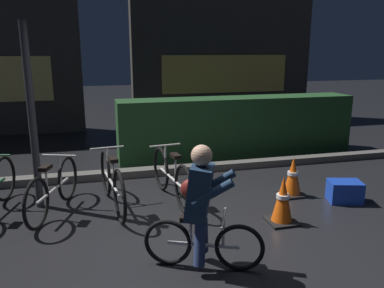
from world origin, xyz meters
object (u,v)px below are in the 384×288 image
parked_bike_center_left (53,189)px  parked_bike_center_right (112,182)px  parked_bike_right_mid (172,177)px  cyclist (201,207)px  traffic_cone_far (293,177)px  blue_crate (345,191)px  traffic_cone_near (283,200)px  street_post (32,118)px

parked_bike_center_left → parked_bike_center_right: (0.75, -0.01, 0.02)m
parked_bike_center_right → parked_bike_right_mid: bearing=-93.9°
cyclist → traffic_cone_far: bearing=63.2°
parked_bike_center_left → parked_bike_right_mid: size_ratio=0.91×
parked_bike_right_mid → blue_crate: parked_bike_right_mid is taller
traffic_cone_near → blue_crate: (1.18, 0.40, -0.14)m
parked_bike_right_mid → blue_crate: bearing=-113.3°
traffic_cone_far → blue_crate: (0.59, -0.41, -0.13)m
street_post → cyclist: street_post is taller
street_post → parked_bike_right_mid: street_post is taller
traffic_cone_near → blue_crate: size_ratio=1.37×
parked_bike_right_mid → traffic_cone_far: parked_bike_right_mid is taller
parked_bike_center_left → parked_bike_right_mid: bearing=-69.3°
traffic_cone_near → cyclist: 1.47m
street_post → parked_bike_center_left: 0.96m
cyclist → parked_bike_center_left: bearing=154.5°
traffic_cone_near → blue_crate: 1.25m
street_post → traffic_cone_far: 3.71m
blue_crate → cyclist: size_ratio=0.35×
parked_bike_right_mid → cyclist: (-0.08, -1.77, 0.28)m
traffic_cone_far → parked_bike_center_right: bearing=175.5°
parked_bike_right_mid → traffic_cone_near: bearing=-139.7°
parked_bike_right_mid → cyclist: cyclist is taller
parked_bike_right_mid → traffic_cone_near: (1.17, -1.06, -0.05)m
blue_crate → cyclist: bearing=-155.4°
traffic_cone_far → cyclist: size_ratio=0.47×
street_post → cyclist: (1.72, -2.01, -0.60)m
traffic_cone_near → blue_crate: bearing=18.8°
parked_bike_center_left → parked_bike_right_mid: (1.58, 0.04, 0.01)m
street_post → blue_crate: 4.38m
blue_crate → traffic_cone_near: bearing=-161.2°
street_post → traffic_cone_far: street_post is taller
parked_bike_right_mid → parked_bike_center_left: bearing=83.8°
cyclist → blue_crate: bearing=48.1°
blue_crate → parked_bike_center_left: bearing=171.0°
parked_bike_center_right → cyclist: size_ratio=1.36×
parked_bike_center_left → blue_crate: bearing=-79.8°
parked_bike_center_right → traffic_cone_far: bearing=-101.5°
traffic_cone_near → blue_crate: traffic_cone_near is taller
street_post → parked_bike_center_right: (0.97, -0.28, -0.87)m
parked_bike_center_right → blue_crate: (3.18, -0.62, -0.21)m
traffic_cone_near → parked_bike_right_mid: bearing=137.8°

